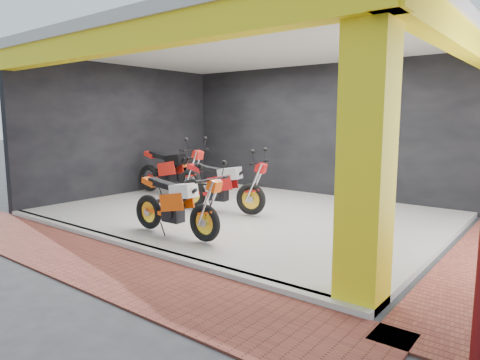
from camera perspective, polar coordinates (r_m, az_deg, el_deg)
name	(u,v)px	position (r m, az deg, el deg)	size (l,w,h in m)	color
ground	(178,236)	(7.88, -8.24, -7.35)	(80.00, 80.00, 0.00)	#2D2D30
showroom_floor	(245,214)	(9.31, 0.69, -4.53)	(8.00, 6.00, 0.10)	white
showroom_ceiling	(245,45)	(9.21, 0.73, 17.56)	(8.40, 6.40, 0.20)	beige
back_wall	(315,132)	(11.71, 10.00, 6.35)	(8.20, 0.20, 3.50)	black
left_wall	(125,132)	(12.03, -15.12, 6.23)	(0.20, 6.20, 3.50)	black
corner_column	(367,151)	(4.82, 16.60, 3.72)	(0.50, 0.50, 3.50)	yellow
header_beam_front	(126,39)	(7.04, -14.98, 17.74)	(8.40, 0.30, 0.40)	yellow
header_beam_right	(458,37)	(7.48, 27.08, 16.57)	(0.30, 6.40, 0.40)	yellow
floor_kerb	(132,246)	(7.22, -14.15, -8.54)	(8.00, 0.20, 0.10)	white
paver_front	(90,261)	(6.81, -19.40, -10.10)	(9.00, 1.40, 0.03)	brown
moto_hero	(204,204)	(6.87, -4.76, -3.26)	(2.08, 0.77, 1.27)	#EE4E0A
moto_row_a	(251,184)	(8.76, 1.46, -0.52)	(2.20, 0.82, 1.35)	#B21314
moto_row_b	(191,169)	(10.76, -6.59, 1.43)	(2.44, 0.90, 1.49)	red
moto_row_c	(188,171)	(11.83, -6.97, 1.23)	(1.90, 0.70, 1.16)	black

